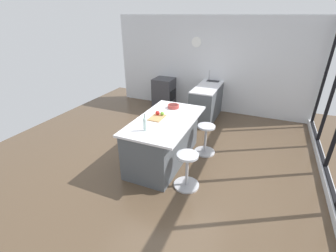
# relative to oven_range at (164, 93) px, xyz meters

# --- Properties ---
(ground_plane) EXTENTS (7.65, 7.65, 0.00)m
(ground_plane) POSITION_rel_oven_range_xyz_m (2.59, 1.29, -0.45)
(ground_plane) COLOR brown
(interior_partition_left) EXTENTS (0.15, 5.79, 2.68)m
(interior_partition_left) POSITION_rel_oven_range_xyz_m (-0.35, 1.29, 0.89)
(interior_partition_left) COLOR silver
(interior_partition_left) RESTS_ON ground_plane
(sink_cabinet) EXTENTS (2.26, 0.60, 1.21)m
(sink_cabinet) POSITION_rel_oven_range_xyz_m (-0.00, 1.48, 0.02)
(sink_cabinet) COLOR #4C5156
(sink_cabinet) RESTS_ON ground_plane
(oven_range) EXTENTS (0.60, 0.61, 0.90)m
(oven_range) POSITION_rel_oven_range_xyz_m (0.00, 0.00, 0.00)
(oven_range) COLOR #38383D
(oven_range) RESTS_ON ground_plane
(kitchen_island) EXTENTS (1.87, 1.04, 0.91)m
(kitchen_island) POSITION_rel_oven_range_xyz_m (2.82, 1.25, 0.01)
(kitchen_island) COLOR #4C5156
(kitchen_island) RESTS_ON ground_plane
(stool_by_window) EXTENTS (0.44, 0.44, 0.64)m
(stool_by_window) POSITION_rel_oven_range_xyz_m (2.23, 1.95, -0.15)
(stool_by_window) COLOR #B7B7BC
(stool_by_window) RESTS_ON ground_plane
(stool_middle) EXTENTS (0.44, 0.44, 0.64)m
(stool_middle) POSITION_rel_oven_range_xyz_m (3.41, 1.95, -0.15)
(stool_middle) COLOR #B7B7BC
(stool_middle) RESTS_ON ground_plane
(cutting_board) EXTENTS (0.36, 0.24, 0.02)m
(cutting_board) POSITION_rel_oven_range_xyz_m (2.84, 1.13, 0.47)
(cutting_board) COLOR tan
(cutting_board) RESTS_ON kitchen_island
(apple_red) EXTENTS (0.08, 0.08, 0.08)m
(apple_red) POSITION_rel_oven_range_xyz_m (2.74, 1.10, 0.52)
(apple_red) COLOR red
(apple_red) RESTS_ON cutting_board
(apple_green) EXTENTS (0.07, 0.07, 0.07)m
(apple_green) POSITION_rel_oven_range_xyz_m (2.72, 1.19, 0.52)
(apple_green) COLOR #609E2D
(apple_green) RESTS_ON cutting_board
(water_bottle) EXTENTS (0.06, 0.06, 0.31)m
(water_bottle) POSITION_rel_oven_range_xyz_m (3.39, 1.18, 0.58)
(water_bottle) COLOR silver
(water_bottle) RESTS_ON kitchen_island
(fruit_bowl) EXTENTS (0.24, 0.24, 0.07)m
(fruit_bowl) POSITION_rel_oven_range_xyz_m (2.22, 1.22, 0.50)
(fruit_bowl) COLOR #993833
(fruit_bowl) RESTS_ON kitchen_island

